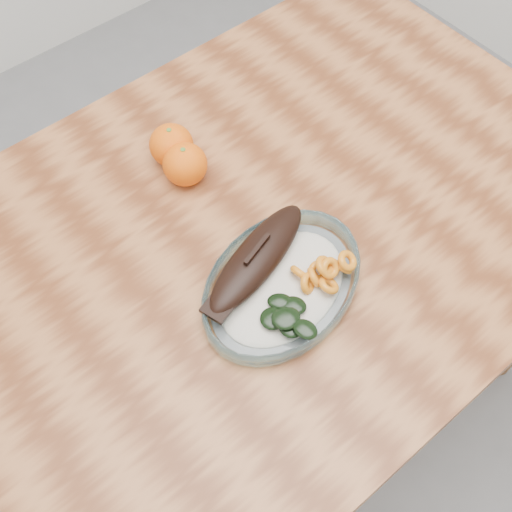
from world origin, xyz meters
The scene contains 5 objects.
ground centered at (0.00, 0.00, 0.00)m, with size 3.00×3.00×0.00m, color slate.
dining_table centered at (0.00, 0.00, 0.65)m, with size 1.20×0.80×0.75m.
plated_meal centered at (-0.04, -0.11, 0.77)m, with size 0.59×0.59×0.08m.
orange_left centered at (-0.03, 0.15, 0.79)m, with size 0.07×0.07×0.07m, color #F95605.
orange_right centered at (-0.02, 0.20, 0.79)m, with size 0.07×0.07×0.07m, color #F95605.
Camera 1 is at (-0.37, -0.44, 1.58)m, focal length 45.00 mm.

